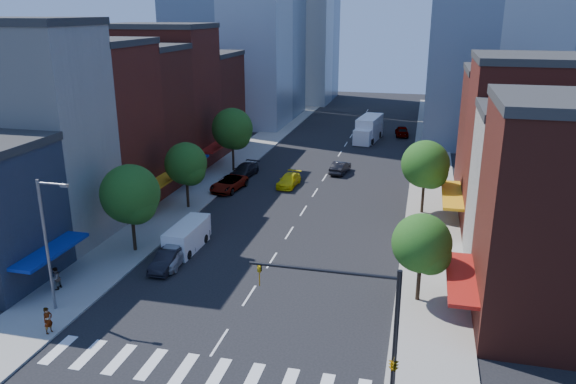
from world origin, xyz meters
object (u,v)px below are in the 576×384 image
(traffic_car_far, at_px, (402,131))
(parked_car_front, at_px, (172,254))
(traffic_car_oncoming, at_px, (340,167))
(pedestrian_far, at_px, (56,278))
(cargo_van_near, at_px, (191,233))
(cargo_van_far, at_px, (186,238))
(parked_car_second, at_px, (167,260))
(pedestrian_near, at_px, (48,320))
(taxi, at_px, (289,180))
(box_truck, at_px, (368,130))
(parked_car_rear, at_px, (244,170))
(parked_car_third, at_px, (229,184))

(traffic_car_far, bearing_deg, parked_car_front, 67.34)
(traffic_car_oncoming, bearing_deg, pedestrian_far, 74.58)
(cargo_van_near, relative_size, cargo_van_far, 0.94)
(parked_car_second, height_order, pedestrian_near, pedestrian_near)
(cargo_van_far, bearing_deg, traffic_car_far, 73.81)
(traffic_car_oncoming, bearing_deg, taxi, 61.80)
(parked_car_front, relative_size, cargo_van_far, 0.95)
(traffic_car_far, relative_size, box_truck, 0.52)
(parked_car_second, relative_size, parked_car_rear, 0.85)
(parked_car_third, relative_size, parked_car_rear, 1.08)
(parked_car_third, relative_size, traffic_car_far, 1.15)
(parked_car_rear, xyz_separation_m, taxi, (6.14, -2.57, -0.06))
(parked_car_front, bearing_deg, taxi, 76.35)
(cargo_van_far, distance_m, pedestrian_far, 10.76)
(parked_car_front, height_order, pedestrian_far, pedestrian_far)
(parked_car_front, relative_size, parked_car_rear, 0.95)
(traffic_car_far, height_order, pedestrian_far, pedestrian_far)
(parked_car_front, height_order, cargo_van_near, cargo_van_near)
(parked_car_third, distance_m, taxi, 6.85)
(taxi, xyz_separation_m, pedestrian_near, (-7.14, -33.37, 0.33))
(parked_car_third, relative_size, taxi, 1.18)
(parked_car_second, height_order, cargo_van_far, cargo_van_far)
(parked_car_front, xyz_separation_m, pedestrian_near, (-3.00, -11.29, 0.19))
(parked_car_rear, distance_m, traffic_car_oncoming, 11.74)
(cargo_van_near, bearing_deg, parked_car_front, -92.38)
(parked_car_second, bearing_deg, parked_car_third, 94.34)
(parked_car_second, bearing_deg, traffic_car_far, 72.48)
(traffic_car_oncoming, bearing_deg, parked_car_third, 49.34)
(cargo_van_far, bearing_deg, cargo_van_near, 93.05)
(parked_car_third, relative_size, pedestrian_near, 3.19)
(parked_car_third, distance_m, box_truck, 31.24)
(parked_car_third, distance_m, traffic_car_far, 37.35)
(parked_car_third, relative_size, cargo_van_near, 1.16)
(parked_car_rear, distance_m, pedestrian_far, 31.12)
(traffic_car_oncoming, relative_size, pedestrian_far, 2.67)
(traffic_car_oncoming, bearing_deg, parked_car_front, 80.52)
(parked_car_third, xyz_separation_m, traffic_car_oncoming, (11.00, 9.71, -0.02))
(traffic_car_oncoming, bearing_deg, cargo_van_far, 78.85)
(box_truck, bearing_deg, traffic_car_oncoming, -87.02)
(cargo_van_near, height_order, box_truck, box_truck)
(taxi, height_order, pedestrian_near, pedestrian_near)
(traffic_car_oncoming, height_order, pedestrian_near, pedestrian_near)
(parked_car_rear, xyz_separation_m, traffic_car_far, (17.32, 27.48, 0.07))
(parked_car_second, relative_size, traffic_car_far, 0.91)
(parked_car_third, distance_m, cargo_van_far, 16.48)
(parked_car_front, bearing_deg, pedestrian_far, -137.43)
(taxi, distance_m, pedestrian_far, 30.07)
(parked_car_rear, height_order, pedestrian_near, pedestrian_near)
(parked_car_second, distance_m, cargo_van_far, 3.57)
(taxi, bearing_deg, traffic_car_far, 73.77)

